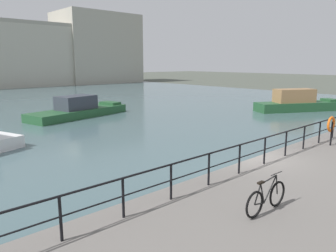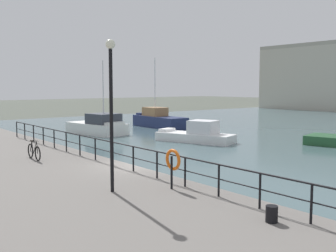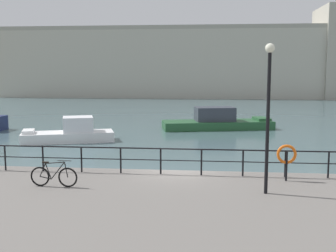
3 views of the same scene
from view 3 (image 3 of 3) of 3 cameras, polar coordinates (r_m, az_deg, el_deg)
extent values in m
plane|color=#4C5147|center=(18.56, 1.12, -8.66)|extent=(240.00, 240.00, 0.00)
cube|color=#476066|center=(48.26, 4.09, 1.38)|extent=(80.00, 60.00, 0.01)
cube|color=slate|center=(12.30, -1.47, -14.98)|extent=(56.00, 13.00, 0.94)
cube|color=#B2AD9E|center=(80.31, 4.86, 8.08)|extent=(76.32, 11.09, 11.92)
cube|color=gray|center=(75.39, 4.84, 12.92)|extent=(76.32, 0.60, 0.70)
cube|color=#23512D|center=(37.60, 6.53, 0.15)|extent=(9.79, 4.86, 0.71)
cube|color=#333842|center=(37.43, 6.18, 1.59)|extent=(3.66, 2.73, 1.20)
cube|color=#23512D|center=(38.67, 12.24, 0.94)|extent=(1.54, 2.17, 0.24)
cube|color=white|center=(31.67, -13.07, -1.40)|extent=(6.75, 4.11, 0.70)
cube|color=silver|center=(31.55, -11.79, 0.23)|extent=(2.56, 2.41, 1.07)
cube|color=white|center=(31.72, -17.95, -0.70)|extent=(1.22, 1.67, 0.24)
cylinder|color=black|center=(19.43, -20.68, -3.97)|extent=(0.07, 0.07, 1.05)
cylinder|color=black|center=(18.76, -16.16, -4.18)|extent=(0.07, 0.07, 1.05)
cylinder|color=black|center=(18.21, -11.34, -4.37)|extent=(0.07, 0.07, 1.05)
cylinder|color=black|center=(17.80, -6.26, -4.55)|extent=(0.07, 0.07, 1.05)
cylinder|color=black|center=(17.53, -0.97, -4.69)|extent=(0.07, 0.07, 1.05)
cylinder|color=black|center=(17.42, 4.43, -4.79)|extent=(0.07, 0.07, 1.05)
cylinder|color=black|center=(17.46, 9.86, -4.85)|extent=(0.07, 0.07, 1.05)
cylinder|color=black|center=(17.65, 15.21, -4.87)|extent=(0.07, 0.07, 1.05)
cylinder|color=black|center=(18.00, 20.41, -4.85)|extent=(0.07, 0.07, 1.05)
cylinder|color=black|center=(17.54, -3.65, -2.94)|extent=(24.69, 0.06, 0.06)
cylinder|color=black|center=(17.64, -3.64, -4.45)|extent=(24.69, 0.04, 0.04)
torus|color=black|center=(16.08, -13.08, -6.62)|extent=(0.72, 0.08, 0.72)
torus|color=black|center=(16.47, -16.52, -6.40)|extent=(0.72, 0.08, 0.72)
cylinder|color=black|center=(16.15, -14.32, -5.72)|extent=(0.55, 0.05, 0.66)
cylinder|color=black|center=(16.29, -15.50, -5.77)|extent=(0.23, 0.04, 0.58)
cylinder|color=black|center=(16.12, -14.69, -4.71)|extent=(0.72, 0.06, 0.11)
cylinder|color=black|center=(16.39, -15.84, -6.58)|extent=(0.43, 0.05, 0.12)
cylinder|color=black|center=(16.37, -16.19, -5.59)|extent=(0.26, 0.04, 0.51)
cylinder|color=black|center=(16.03, -13.29, -5.64)|extent=(0.14, 0.04, 0.57)
cube|color=black|center=(16.26, -15.87, -4.63)|extent=(0.22, 0.10, 0.05)
cylinder|color=black|center=(15.98, -13.50, -4.48)|extent=(0.52, 0.04, 0.02)
cylinder|color=black|center=(17.08, 15.36, -5.12)|extent=(0.08, 0.08, 1.15)
torus|color=orange|center=(17.05, 15.38, -3.61)|extent=(0.75, 0.11, 0.75)
cylinder|color=black|center=(14.88, 13.01, 0.20)|extent=(0.12, 0.12, 4.78)
sphere|color=silver|center=(14.78, 13.31, 9.97)|extent=(0.32, 0.32, 0.32)
camera|label=1|loc=(16.72, -44.94, 4.14)|focal=34.57mm
camera|label=2|loc=(15.47, 65.04, 0.59)|focal=42.46mm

